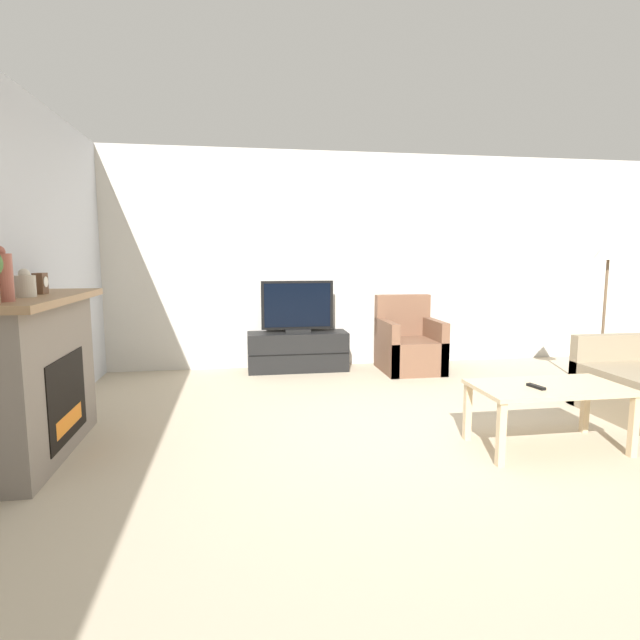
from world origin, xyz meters
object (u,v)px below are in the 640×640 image
object	(u,v)px
coffee_table	(548,393)
floor_lamp	(608,262)
mantel_vase_left	(0,276)
mantel_vase_centre_left	(25,285)
fireplace	(36,376)
mantel_clock	(40,283)
tv	(297,308)
tv_stand	(298,351)
remote	(536,387)
armchair	(409,347)

from	to	relation	value
coffee_table	floor_lamp	bearing A→B (deg)	41.36
mantel_vase_left	mantel_vase_centre_left	world-z (taller)	mantel_vase_left
fireplace	mantel_clock	world-z (taller)	mantel_clock
coffee_table	tv	bearing A→B (deg)	118.70
tv_stand	tv	distance (m)	0.54
mantel_clock	tv	xyz separation A→B (m)	(2.10, 2.20, -0.45)
tv_stand	coffee_table	world-z (taller)	tv_stand
tv	remote	size ratio (longest dim) A/B	5.69
mantel_clock	armchair	size ratio (longest dim) A/B	0.16
mantel_vase_centre_left	tv_stand	distance (m)	3.38
mantel_vase_left	tv_stand	size ratio (longest dim) A/B	0.27
tv	armchair	size ratio (longest dim) A/B	0.96
fireplace	mantel_clock	bearing A→B (deg)	83.23
tv	floor_lamp	distance (m)	3.38
tv	coffee_table	world-z (taller)	tv
mantel_vase_left	mantel_vase_centre_left	bearing A→B (deg)	90.00
coffee_table	mantel_vase_left	bearing A→B (deg)	-179.93
fireplace	tv	xyz separation A→B (m)	(2.11, 2.34, 0.19)
mantel_vase_left	mantel_clock	size ratio (longest dim) A/B	2.22
tv	remote	bearing A→B (deg)	-63.86
mantel_vase_centre_left	tv	distance (m)	3.26
fireplace	mantel_vase_left	bearing A→B (deg)	-87.83
remote	mantel_vase_left	bearing A→B (deg)	167.15
fireplace	remote	bearing A→B (deg)	-7.96
mantel_clock	coffee_table	world-z (taller)	mantel_clock
mantel_vase_left	tv_stand	xyz separation A→B (m)	(2.10, 2.79, -1.06)
mantel_clock	tv	size ratio (longest dim) A/B	0.17
fireplace	floor_lamp	distance (m)	5.20
mantel_vase_centre_left	tv	world-z (taller)	mantel_vase_centre_left
tv	tv_stand	bearing A→B (deg)	90.00
mantel_clock	tv	world-z (taller)	mantel_clock
fireplace	armchair	bearing A→B (deg)	31.59
mantel_vase_left	tv_stand	distance (m)	3.65
mantel_vase_left	mantel_clock	xyz separation A→B (m)	(0.00, 0.60, -0.08)
mantel_vase_centre_left	floor_lamp	bearing A→B (deg)	10.43
mantel_clock	tv_stand	size ratio (longest dim) A/B	0.12
mantel_vase_centre_left	tv_stand	xyz separation A→B (m)	(2.10, 2.46, -0.99)
mantel_clock	tv	bearing A→B (deg)	46.31
mantel_vase_left	mantel_clock	bearing A→B (deg)	89.93
coffee_table	remote	xyz separation A→B (m)	(-0.13, -0.05, 0.07)
tv_stand	armchair	size ratio (longest dim) A/B	1.33
fireplace	coffee_table	size ratio (longest dim) A/B	1.37
armchair	remote	size ratio (longest dim) A/B	5.93
mantel_vase_left	armchair	size ratio (longest dim) A/B	0.36
mantel_vase_left	remote	bearing A→B (deg)	-0.72
mantel_vase_centre_left	tv	bearing A→B (deg)	49.49
tv	armchair	xyz separation A→B (m)	(1.36, -0.21, -0.48)
mantel_vase_centre_left	mantel_clock	distance (m)	0.26
fireplace	armchair	size ratio (longest dim) A/B	1.62
tv_stand	mantel_vase_left	bearing A→B (deg)	-126.91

